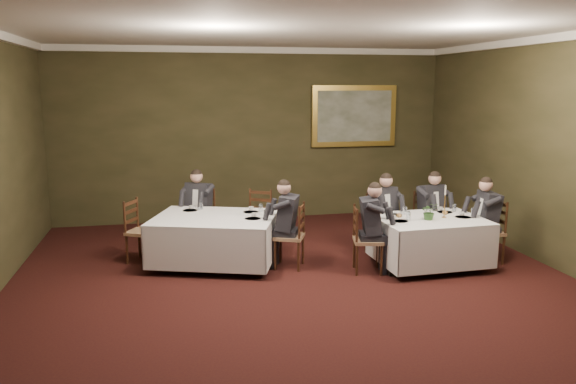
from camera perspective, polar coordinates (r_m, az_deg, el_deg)
name	(u,v)px	position (r m, az deg, el deg)	size (l,w,h in m)	color
ground	(313,309)	(7.19, 2.54, -11.76)	(10.00, 10.00, 0.00)	black
ceiling	(315,19)	(6.68, 2.80, 17.19)	(8.00, 10.00, 0.10)	silver
back_wall	(252,135)	(11.58, -3.66, 5.81)	(8.00, 0.10, 3.50)	#2E2C17
crown_molding	(315,24)	(6.67, 2.80, 16.68)	(8.00, 10.00, 0.12)	white
table_main	(429,238)	(8.88, 14.17, -4.58)	(1.65, 1.28, 0.67)	black
table_second	(215,236)	(8.79, -7.44, -4.49)	(2.20, 1.93, 0.67)	black
chair_main_backleft	(381,237)	(9.46, 9.45, -4.49)	(0.51, 0.49, 1.00)	#8A6746
diner_main_backleft	(382,223)	(9.39, 9.53, -3.17)	(0.48, 0.55, 1.35)	black
chair_main_backright	(428,233)	(9.82, 14.08, -4.10)	(0.52, 0.51, 1.00)	#8A6746
diner_main_backright	(430,220)	(9.76, 14.18, -2.82)	(0.50, 0.56, 1.35)	black
chair_main_endleft	(367,253)	(8.51, 8.01, -6.19)	(0.51, 0.52, 1.00)	#8A6746
diner_main_endleft	(368,239)	(8.45, 8.13, -4.70)	(0.56, 0.49, 1.35)	black
chair_main_endright	(488,244)	(9.44, 19.61, -5.02)	(0.46, 0.48, 1.00)	#8A6746
diner_main_endright	(488,230)	(9.37, 19.63, -3.68)	(0.52, 0.45, 1.35)	black
chair_sec_backleft	(201,230)	(9.85, -8.88, -3.86)	(0.59, 0.58, 1.00)	#8A6746
diner_sec_backleft	(200,218)	(9.79, -8.95, -2.58)	(0.59, 0.62, 1.35)	black
chair_sec_backright	(257,232)	(9.64, -3.15, -4.07)	(0.59, 0.58, 1.00)	#8A6746
chair_sec_endright	(290,249)	(8.64, 0.20, -5.83)	(0.56, 0.57, 1.00)	#8A6746
diner_sec_endright	(289,235)	(8.57, 0.13, -4.36)	(0.60, 0.56, 1.35)	black
chair_sec_endleft	(143,244)	(9.19, -14.55, -5.15)	(0.57, 0.58, 1.00)	#8A6746
centerpiece	(429,211)	(8.68, 14.17, -1.85)	(0.25, 0.22, 0.28)	#2D5926
candlestick	(445,205)	(8.87, 15.62, -1.32)	(0.08, 0.08, 0.52)	#BA8439
place_setting_table_main	(397,212)	(8.95, 11.04, -2.05)	(0.33, 0.31, 0.14)	white
place_setting_table_second	(193,208)	(9.23, -9.60, -1.60)	(0.33, 0.31, 0.14)	white
painting	(354,116)	(12.01, 6.73, 7.67)	(1.83, 0.09, 1.28)	#DFB851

